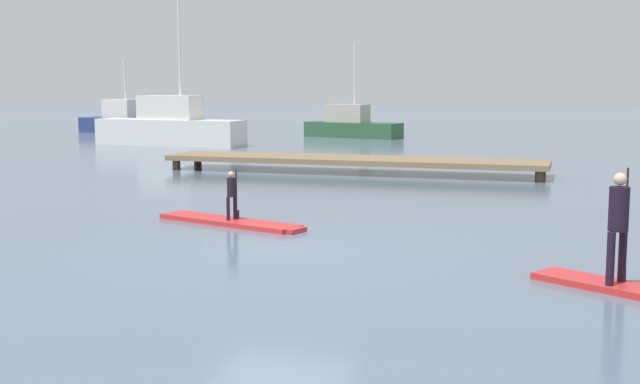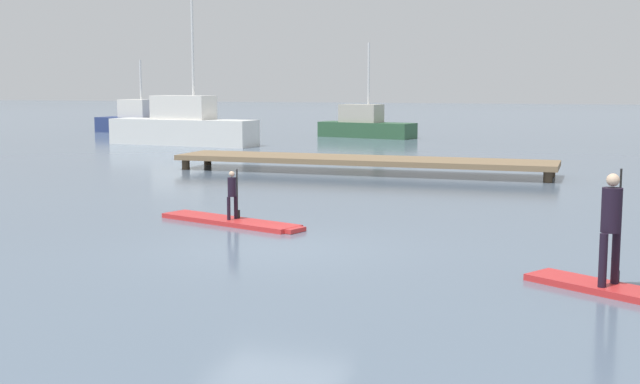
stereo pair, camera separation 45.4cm
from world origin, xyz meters
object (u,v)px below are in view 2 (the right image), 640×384
paddleboard_far (627,292)px  fishing_boat_green_midground (365,125)px  paddleboard_near (232,221)px  paddler_child_solo (232,192)px  paddler_adult (611,221)px  motor_boat_small_navy (183,126)px  trawler_grey_distant (142,121)px

paddleboard_far → fishing_boat_green_midground: bearing=111.5°
paddleboard_near → paddler_child_solo: (0.02, 0.01, 0.64)m
paddleboard_near → paddler_adult: paddler_adult is taller
motor_boat_small_navy → trawler_grey_distant: motor_boat_small_navy is taller
motor_boat_small_navy → trawler_grey_distant: (-7.66, 8.96, -0.24)m
motor_boat_small_navy → paddler_child_solo: bearing=-59.5°
paddler_child_solo → fishing_boat_green_midground: 29.94m
paddler_child_solo → trawler_grey_distant: 35.76m
paddleboard_far → fishing_boat_green_midground: size_ratio=0.50×
paddleboard_far → motor_boat_small_navy: (-20.17, 24.62, 0.89)m
paddler_adult → motor_boat_small_navy: motor_boat_small_navy is taller
paddleboard_far → paddler_adult: 1.04m
paddleboard_near → motor_boat_small_navy: (-12.20, 20.77, 0.89)m
paddleboard_near → motor_boat_small_navy: 24.11m
paddler_child_solo → paddler_adult: bearing=-25.6°
paddler_child_solo → paddler_adult: paddler_adult is taller
paddleboard_near → fishing_boat_green_midground: fishing_boat_green_midground is taller
fishing_boat_green_midground → paddler_child_solo: bearing=-80.0°
paddleboard_near → trawler_grey_distant: trawler_grey_distant is taller
fishing_boat_green_midground → motor_boat_small_navy: (-7.04, -8.72, 0.24)m
paddleboard_far → motor_boat_small_navy: motor_boat_small_navy is taller
paddleboard_far → trawler_grey_distant: trawler_grey_distant is taller
paddler_adult → fishing_boat_green_midground: (-12.89, 33.18, -0.34)m
paddleboard_far → motor_boat_small_navy: 31.84m
paddleboard_far → paddler_child_solo: bearing=154.2°
paddler_adult → fishing_boat_green_midground: 35.60m
paddler_child_solo → motor_boat_small_navy: 24.10m
paddleboard_near → fishing_boat_green_midground: size_ratio=0.63×
motor_boat_small_navy → fishing_boat_green_midground: bearing=51.1°
paddler_child_solo → paddler_adult: (7.71, -3.69, 0.36)m
paddler_adult → motor_boat_small_navy: size_ratio=0.22×
paddler_child_solo → paddler_adult: size_ratio=0.64×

